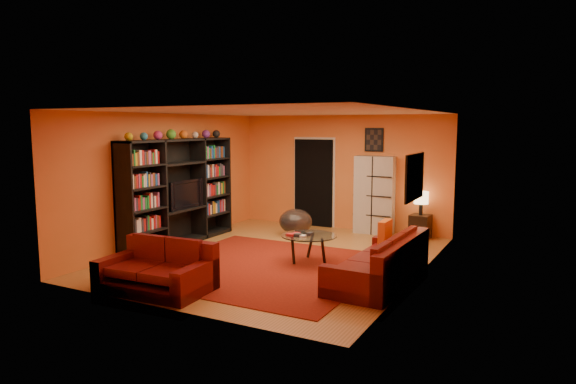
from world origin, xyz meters
The scene contains 20 objects.
floor centered at (0.00, 0.00, 0.00)m, with size 6.00×6.00×0.00m, color olive.
ceiling centered at (0.00, 0.00, 2.60)m, with size 6.00×6.00×0.00m, color white.
wall_back centered at (0.00, 3.00, 1.30)m, with size 6.00×6.00×0.00m, color orange.
wall_front centered at (0.00, -3.00, 1.30)m, with size 6.00×6.00×0.00m, color orange.
wall_left centered at (-2.50, 0.00, 1.30)m, with size 6.00×6.00×0.00m, color orange.
wall_right centered at (2.50, 0.00, 1.30)m, with size 6.00×6.00×0.00m, color orange.
rug centered at (0.10, -0.70, 0.01)m, with size 3.60×3.60×0.01m, color #5C120A.
doorway centered at (-0.70, 2.96, 1.02)m, with size 0.95×0.10×2.04m, color black.
wall_art_right centered at (2.48, -0.30, 1.60)m, with size 0.03×1.00×0.70m, color black.
wall_art_back centered at (0.75, 2.98, 2.05)m, with size 0.42×0.03×0.52m, color black.
entertainment_unit centered at (-2.27, 0.00, 1.05)m, with size 0.45×3.00×2.10m, color black.
tv centered at (-2.23, 0.05, 1.00)m, with size 0.13×0.99×0.57m, color black.
sofa centered at (2.14, -0.61, 0.28)m, with size 1.00×2.29×0.85m.
loveseat centered at (-0.66, -2.41, 0.28)m, with size 1.62×1.03×0.85m.
throw_pillow centered at (1.95, 0.02, 0.63)m, with size 0.12×0.42×0.42m, color orange.
coffee_table centered at (0.64, -0.10, 0.44)m, with size 0.96×0.96×0.48m.
storage_cabinet centered at (0.85, 2.80, 0.85)m, with size 0.85×0.38×1.70m, color #AFACA2.
bowl_chair centered at (-0.55, 1.73, 0.31)m, with size 0.71×0.71×0.58m.
side_table centered at (1.88, 2.75, 0.25)m, with size 0.40×0.40×0.50m, color black.
table_lamp centered at (1.88, 2.75, 0.85)m, with size 0.30×0.30×0.50m.
Camera 1 is at (4.36, -7.93, 2.37)m, focal length 32.00 mm.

